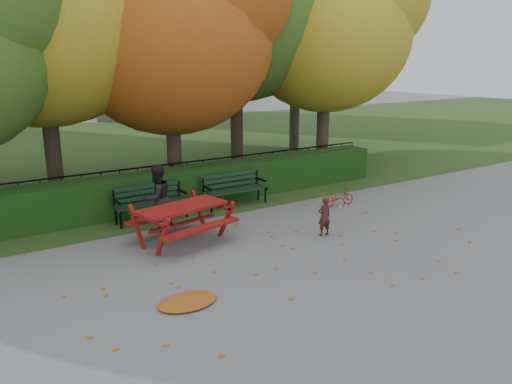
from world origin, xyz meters
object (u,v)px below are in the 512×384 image
tree_g (306,23)px  adult (157,198)px  tree_c (183,25)px  tree_e (338,23)px  picnic_table (182,214)px  bench_left (150,200)px  bicycle (339,197)px  bench_right (234,187)px  child (324,216)px

tree_g → adult: (-9.76, -6.86, -4.60)m
tree_c → tree_e: tree_e is taller
tree_g → picnic_table: (-9.64, -7.92, -4.73)m
tree_g → bench_left: bearing=-147.8°
adult → bench_left: bearing=-116.5°
adult → bicycle: 4.96m
tree_e → bench_right: 7.38m
bench_right → bicycle: 2.87m
tree_c → picnic_table: 6.25m
tree_g → child: bearing=-126.2°
adult → picnic_table: bearing=79.1°
bench_left → bench_right: 2.40m
tree_c → tree_g: (7.50, 3.80, 0.55)m
tree_g → bench_right: bearing=-140.0°
picnic_table → bicycle: size_ratio=2.33×
bench_right → adult: size_ratio=1.17×
child → bench_left: bearing=-43.0°
bench_right → child: bearing=-82.0°
adult → bicycle: size_ratio=1.63×
tree_g → tree_c: bearing=-153.1°
tree_c → picnic_table: tree_c is taller
tree_c → bicycle: tree_c is taller
tree_g → bench_left: size_ratio=4.75×
tree_e → adult: 9.49m
bench_right → adult: (-2.53, -0.80, 0.25)m
tree_c → tree_e: 5.70m
tree_g → adult: size_ratio=5.55×
tree_g → child: 12.50m
tree_c → child: tree_c is taller
picnic_table → adult: bearing=85.3°
tree_c → bicycle: bearing=-56.4°
tree_e → bench_right: bearing=-159.1°
tree_g → bench_left: 12.37m
tree_e → child: bearing=-133.3°
tree_c → adult: tree_c is taller
tree_c → bench_left: (-2.13, -2.26, -4.30)m
tree_e → picnic_table: size_ratio=3.71×
child → bicycle: (1.88, 1.57, -0.20)m
tree_e → bicycle: (-3.09, -3.71, -4.84)m
bench_left → child: (2.85, -3.21, -0.07)m
tree_g → bench_right: 10.61m
tree_e → tree_g: tree_g is taller
bench_left → picnic_table: picnic_table is taller
bicycle → bench_left: bearing=75.9°
bench_right → child: child is taller
child → bicycle: child is taller
picnic_table → tree_e: bearing=15.3°
tree_c → picnic_table: (-2.14, -4.12, -4.18)m
picnic_table → tree_g: bearing=28.1°
tree_e → tree_g: (1.81, 3.99, 0.29)m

